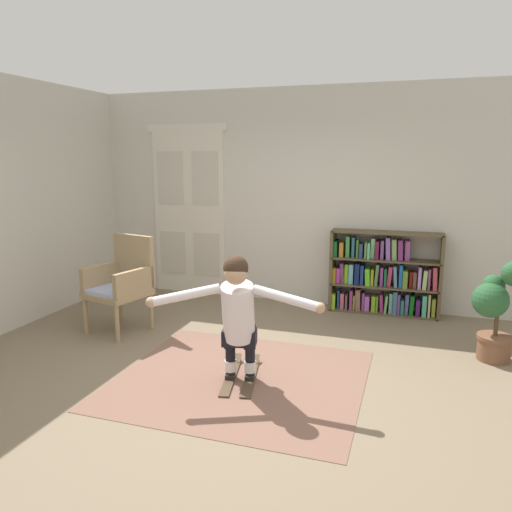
% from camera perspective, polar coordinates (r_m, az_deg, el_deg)
% --- Properties ---
extents(ground_plane, '(7.20, 7.20, 0.00)m').
position_cam_1_polar(ground_plane, '(4.64, -2.07, -13.95)').
color(ground_plane, '#796851').
extents(back_wall, '(6.00, 0.10, 2.90)m').
position_cam_1_polar(back_wall, '(6.72, 5.56, 6.77)').
color(back_wall, beige).
rests_on(back_wall, ground).
extents(double_door, '(1.22, 0.05, 2.45)m').
position_cam_1_polar(double_door, '(7.24, -7.81, 5.30)').
color(double_door, beige).
rests_on(double_door, ground).
extents(rug, '(2.20, 1.99, 0.01)m').
position_cam_1_polar(rug, '(4.62, -1.83, -14.04)').
color(rug, brown).
rests_on(rug, ground).
extents(bookshelf, '(1.39, 0.30, 1.06)m').
position_cam_1_polar(bookshelf, '(6.51, 14.51, -2.40)').
color(bookshelf, brown).
rests_on(bookshelf, ground).
extents(wicker_chair, '(0.73, 0.73, 1.10)m').
position_cam_1_polar(wicker_chair, '(5.88, -15.30, -2.82)').
color(wicker_chair, '#9D845E').
rests_on(wicker_chair, ground).
extents(potted_plant, '(0.48, 0.39, 1.02)m').
position_cam_1_polar(potted_plant, '(5.40, 26.09, -5.52)').
color(potted_plant, brown).
rests_on(potted_plant, ground).
extents(skis_pair, '(0.43, 0.83, 0.07)m').
position_cam_1_polar(skis_pair, '(4.64, -1.78, -13.67)').
color(skis_pair, '#4D3926').
rests_on(skis_pair, rug).
extents(person_skier, '(1.47, 0.66, 1.12)m').
position_cam_1_polar(person_skier, '(4.25, -2.13, -6.31)').
color(person_skier, white).
rests_on(person_skier, skis_pair).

